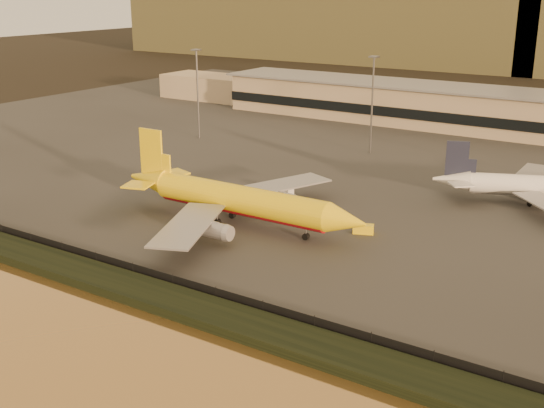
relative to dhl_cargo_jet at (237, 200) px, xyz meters
The scene contains 10 objects.
ground 17.37m from the dhl_cargo_jet, 66.27° to the right, with size 900.00×900.00×0.00m, color black.
embankment 33.21m from the dhl_cargo_jet, 78.26° to the right, with size 320.00×7.00×1.40m, color black.
tarmac 80.17m from the dhl_cargo_jet, 85.20° to the left, with size 320.00×220.00×0.20m, color #2D2D2D.
perimeter_fence 29.26m from the dhl_cargo_jet, 76.65° to the right, with size 300.00×0.05×2.20m, color black.
terminal_building 110.58m from the dhl_cargo_jet, 94.05° to the left, with size 202.00×25.00×12.60m.
apron_light_masts 64.48m from the dhl_cargo_jet, 70.04° to the left, with size 152.20×12.20×25.40m.
dhl_cargo_jet is the anchor object (origin of this frame).
white_narrowbody_jet 62.48m from the dhl_cargo_jet, 44.30° to the left, with size 41.48×39.17×12.47m.
gse_vehicle_yellow 23.84m from the dhl_cargo_jet, 20.98° to the left, with size 3.70×1.67×1.67m, color yellow.
gse_vehicle_white 21.32m from the dhl_cargo_jet, 97.76° to the left, with size 4.30×1.94×1.94m, color white.
Camera 1 is at (64.37, -82.00, 43.22)m, focal length 45.00 mm.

